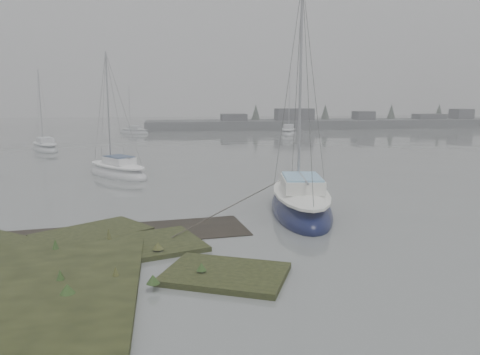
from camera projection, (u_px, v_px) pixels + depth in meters
name	position (u px, v px, depth m)	size (l,w,h in m)	color
ground	(177.00, 154.00, 43.37)	(160.00, 160.00, 0.00)	slate
far_shoreline	(332.00, 123.00, 78.52)	(60.00, 8.00, 4.15)	#4C4F51
sailboat_main	(301.00, 205.00, 21.48)	(3.87, 8.27, 11.23)	#0B1033
sailboat_white	(118.00, 172.00, 31.23)	(5.36, 6.21, 8.78)	silver
sailboat_far_a	(45.00, 148.00, 45.90)	(4.40, 6.27, 8.48)	#ACB1B4
sailboat_far_b	(289.00, 132.00, 65.21)	(3.89, 6.71, 9.00)	#B2B5BB
sailboat_far_c	(134.00, 132.00, 66.90)	(5.08, 4.62, 7.32)	silver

